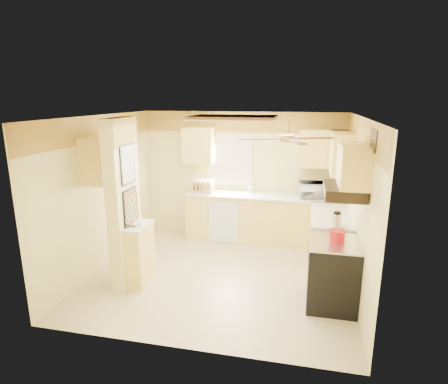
% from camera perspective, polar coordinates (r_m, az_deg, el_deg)
% --- Properties ---
extents(floor, '(4.00, 4.00, 0.00)m').
position_cam_1_polar(floor, '(6.19, -0.43, -12.35)').
color(floor, beige).
rests_on(floor, ground).
extents(ceiling, '(4.00, 4.00, 0.00)m').
position_cam_1_polar(ceiling, '(5.54, -0.48, 11.43)').
color(ceiling, white).
rests_on(ceiling, wall_back).
extents(wall_back, '(4.00, 0.00, 4.00)m').
position_cam_1_polar(wall_back, '(7.55, 2.77, 2.62)').
color(wall_back, '#EDDE90').
rests_on(wall_back, floor).
extents(wall_front, '(4.00, 0.00, 4.00)m').
position_cam_1_polar(wall_front, '(4.01, -6.60, -8.20)').
color(wall_front, '#EDDE90').
rests_on(wall_front, floor).
extents(wall_left, '(0.00, 3.80, 3.80)m').
position_cam_1_polar(wall_left, '(6.47, -17.98, -0.06)').
color(wall_left, '#EDDE90').
rests_on(wall_left, floor).
extents(wall_right, '(0.00, 3.80, 3.80)m').
position_cam_1_polar(wall_right, '(5.66, 19.72, -2.23)').
color(wall_right, '#EDDE90').
rests_on(wall_right, floor).
extents(wallpaper_border, '(4.00, 0.02, 0.40)m').
position_cam_1_polar(wallpaper_border, '(7.39, 2.84, 10.58)').
color(wallpaper_border, yellow).
rests_on(wallpaper_border, wall_back).
extents(partition_column, '(0.20, 0.70, 2.50)m').
position_cam_1_polar(partition_column, '(5.70, -15.08, -1.75)').
color(partition_column, '#EDDE90').
rests_on(partition_column, floor).
extents(partition_ledge, '(0.25, 0.55, 0.90)m').
position_cam_1_polar(partition_ledge, '(5.87, -12.64, -9.42)').
color(partition_ledge, '#FFDF73').
rests_on(partition_ledge, floor).
extents(ledge_top, '(0.28, 0.58, 0.04)m').
position_cam_1_polar(ledge_top, '(5.70, -12.90, -5.09)').
color(ledge_top, silver).
rests_on(ledge_top, partition_ledge).
extents(lower_cabinets_back, '(3.00, 0.60, 0.90)m').
position_cam_1_polar(lower_cabinets_back, '(7.41, 6.12, -4.10)').
color(lower_cabinets_back, '#FFDF73').
rests_on(lower_cabinets_back, floor).
extents(lower_cabinets_right, '(0.60, 1.40, 0.90)m').
position_cam_1_polar(lower_cabinets_right, '(6.45, 15.83, -7.44)').
color(lower_cabinets_right, '#FFDF73').
rests_on(lower_cabinets_right, floor).
extents(countertop_back, '(3.04, 0.64, 0.04)m').
position_cam_1_polar(countertop_back, '(7.26, 6.21, -0.60)').
color(countertop_back, silver).
rests_on(countertop_back, lower_cabinets_back).
extents(countertop_right, '(0.64, 1.44, 0.04)m').
position_cam_1_polar(countertop_right, '(6.29, 16.03, -3.45)').
color(countertop_right, silver).
rests_on(countertop_right, lower_cabinets_right).
extents(dishwasher_panel, '(0.58, 0.02, 0.80)m').
position_cam_1_polar(dishwasher_panel, '(7.24, -0.10, -4.63)').
color(dishwasher_panel, white).
rests_on(dishwasher_panel, lower_cabinets_back).
extents(window, '(0.92, 0.02, 1.02)m').
position_cam_1_polar(window, '(7.53, 0.89, 4.92)').
color(window, white).
rests_on(window, wall_back).
extents(upper_cab_back_left, '(0.60, 0.35, 0.70)m').
position_cam_1_polar(upper_cab_back_left, '(7.48, -3.89, 7.14)').
color(upper_cab_back_left, '#FFDF73').
rests_on(upper_cab_back_left, wall_back).
extents(upper_cab_back_right, '(0.90, 0.35, 0.70)m').
position_cam_1_polar(upper_cab_back_right, '(7.18, 14.93, 6.40)').
color(upper_cab_back_right, '#FFDF73').
rests_on(upper_cab_back_right, wall_back).
extents(upper_cab_right, '(0.35, 1.00, 0.70)m').
position_cam_1_polar(upper_cab_right, '(6.73, 17.42, 5.73)').
color(upper_cab_right, '#FFDF73').
rests_on(upper_cab_right, wall_right).
extents(upper_cab_left_wall, '(0.35, 0.75, 0.70)m').
position_cam_1_polar(upper_cab_left_wall, '(6.06, -18.16, 4.78)').
color(upper_cab_left_wall, '#FFDF73').
rests_on(upper_cab_left_wall, wall_left).
extents(upper_cab_over_stove, '(0.35, 0.76, 0.52)m').
position_cam_1_polar(upper_cab_over_stove, '(4.95, 19.13, 3.88)').
color(upper_cab_over_stove, '#FFDF73').
rests_on(upper_cab_over_stove, wall_right).
extents(stove, '(0.68, 0.77, 0.92)m').
position_cam_1_polar(stove, '(5.39, 16.14, -11.79)').
color(stove, black).
rests_on(stove, floor).
extents(range_hood, '(0.50, 0.76, 0.14)m').
position_cam_1_polar(range_hood, '(5.00, 17.86, 0.22)').
color(range_hood, black).
rests_on(range_hood, upper_cab_over_stove).
extents(poster_menu, '(0.02, 0.42, 0.57)m').
position_cam_1_polar(poster_menu, '(5.52, -14.45, 4.17)').
color(poster_menu, black).
rests_on(poster_menu, partition_column).
extents(poster_nashville, '(0.02, 0.42, 0.57)m').
position_cam_1_polar(poster_nashville, '(5.66, -14.05, -2.31)').
color(poster_nashville, black).
rests_on(poster_nashville, partition_column).
extents(ceiling_light_panel, '(1.35, 0.95, 0.06)m').
position_cam_1_polar(ceiling_light_panel, '(6.01, 1.55, 11.22)').
color(ceiling_light_panel, brown).
rests_on(ceiling_light_panel, ceiling).
extents(ceiling_fan, '(1.15, 1.15, 0.26)m').
position_cam_1_polar(ceiling_fan, '(4.72, 9.60, 8.13)').
color(ceiling_fan, gold).
rests_on(ceiling_fan, ceiling).
extents(vent_grate, '(0.02, 0.40, 0.25)m').
position_cam_1_polar(vent_grate, '(4.58, 21.89, 7.29)').
color(vent_grate, black).
rests_on(vent_grate, wall_right).
extents(microwave, '(0.58, 0.44, 0.29)m').
position_cam_1_polar(microwave, '(7.20, 13.53, 0.31)').
color(microwave, white).
rests_on(microwave, countertop_back).
extents(bowl, '(0.25, 0.25, 0.06)m').
position_cam_1_polar(bowl, '(5.69, -13.43, -4.64)').
color(bowl, white).
rests_on(bowl, ledge_top).
extents(dutch_oven, '(0.23, 0.23, 0.15)m').
position_cam_1_polar(dutch_oven, '(5.21, 16.83, -6.37)').
color(dutch_oven, red).
rests_on(dutch_oven, stove).
extents(kettle, '(0.15, 0.15, 0.23)m').
position_cam_1_polar(kettle, '(5.70, 16.81, -4.04)').
color(kettle, silver).
rests_on(kettle, countertop_right).
extents(dish_rack, '(0.44, 0.33, 0.24)m').
position_cam_1_polar(dish_rack, '(7.43, -3.20, 0.67)').
color(dish_rack, tan).
rests_on(dish_rack, countertop_back).
extents(utensil_crock, '(0.10, 0.10, 0.20)m').
position_cam_1_polar(utensil_crock, '(7.41, 4.18, 0.42)').
color(utensil_crock, white).
rests_on(utensil_crock, countertop_back).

